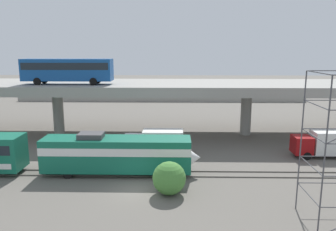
{
  "coord_description": "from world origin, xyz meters",
  "views": [
    {
      "loc": [
        3.45,
        -27.43,
        12.25
      ],
      "look_at": [
        2.36,
        21.02,
        2.55
      ],
      "focal_mm": 35.8,
      "sensor_mm": 36.0,
      "label": 1
    }
  ],
  "objects_px": {
    "transit_bus_on_overpass": "(67,69)",
    "parked_car_0": "(155,90)",
    "service_truck_west": "(155,142)",
    "service_truck_east": "(325,143)",
    "parked_car_6": "(178,90)",
    "parked_car_4": "(255,90)",
    "parked_car_5": "(115,92)",
    "parked_car_2": "(48,91)",
    "parked_car_1": "(185,91)",
    "train_locomotive": "(124,153)",
    "parked_car_3": "(80,91)"
  },
  "relations": [
    {
      "from": "service_truck_west",
      "to": "parked_car_6",
      "type": "relative_size",
      "value": 1.58
    },
    {
      "from": "parked_car_0",
      "to": "parked_car_6",
      "type": "relative_size",
      "value": 0.97
    },
    {
      "from": "service_truck_west",
      "to": "parked_car_3",
      "type": "bearing_deg",
      "value": -64.37
    },
    {
      "from": "transit_bus_on_overpass",
      "to": "parked_car_0",
      "type": "relative_size",
      "value": 2.87
    },
    {
      "from": "parked_car_5",
      "to": "parked_car_6",
      "type": "distance_m",
      "value": 15.77
    },
    {
      "from": "transit_bus_on_overpass",
      "to": "parked_car_5",
      "type": "relative_size",
      "value": 2.9
    },
    {
      "from": "service_truck_west",
      "to": "parked_car_5",
      "type": "height_order",
      "value": "service_truck_west"
    },
    {
      "from": "service_truck_west",
      "to": "service_truck_east",
      "type": "relative_size",
      "value": 1.0
    },
    {
      "from": "service_truck_west",
      "to": "service_truck_east",
      "type": "bearing_deg",
      "value": -180.0
    },
    {
      "from": "parked_car_0",
      "to": "parked_car_2",
      "type": "height_order",
      "value": "same"
    },
    {
      "from": "service_truck_west",
      "to": "parked_car_4",
      "type": "relative_size",
      "value": 1.5
    },
    {
      "from": "service_truck_west",
      "to": "parked_car_0",
      "type": "relative_size",
      "value": 1.63
    },
    {
      "from": "parked_car_1",
      "to": "parked_car_6",
      "type": "relative_size",
      "value": 0.96
    },
    {
      "from": "train_locomotive",
      "to": "parked_car_0",
      "type": "relative_size",
      "value": 3.7
    },
    {
      "from": "train_locomotive",
      "to": "parked_car_4",
      "type": "xyz_separation_m",
      "value": [
        25.36,
        53.65,
        -0.22
      ]
    },
    {
      "from": "parked_car_3",
      "to": "parked_car_6",
      "type": "height_order",
      "value": "same"
    },
    {
      "from": "transit_bus_on_overpass",
      "to": "parked_car_4",
      "type": "xyz_separation_m",
      "value": [
        34.88,
        40.12,
        -7.58
      ]
    },
    {
      "from": "parked_car_0",
      "to": "parked_car_2",
      "type": "distance_m",
      "value": 26.51
    },
    {
      "from": "parked_car_2",
      "to": "parked_car_6",
      "type": "distance_m",
      "value": 32.35
    },
    {
      "from": "parked_car_2",
      "to": "parked_car_3",
      "type": "bearing_deg",
      "value": -4.58
    },
    {
      "from": "parked_car_1",
      "to": "parked_car_3",
      "type": "height_order",
      "value": "same"
    },
    {
      "from": "parked_car_2",
      "to": "service_truck_east",
      "type": "bearing_deg",
      "value": -42.69
    },
    {
      "from": "train_locomotive",
      "to": "parked_car_4",
      "type": "relative_size",
      "value": 3.42
    },
    {
      "from": "transit_bus_on_overpass",
      "to": "parked_car_1",
      "type": "height_order",
      "value": "transit_bus_on_overpass"
    },
    {
      "from": "service_truck_east",
      "to": "transit_bus_on_overpass",
      "type": "bearing_deg",
      "value": -13.67
    },
    {
      "from": "parked_car_1",
      "to": "parked_car_4",
      "type": "relative_size",
      "value": 0.91
    },
    {
      "from": "service_truck_west",
      "to": "parked_car_0",
      "type": "height_order",
      "value": "service_truck_west"
    },
    {
      "from": "service_truck_east",
      "to": "parked_car_3",
      "type": "relative_size",
      "value": 1.59
    },
    {
      "from": "transit_bus_on_overpass",
      "to": "service_truck_west",
      "type": "relative_size",
      "value": 1.76
    },
    {
      "from": "service_truck_east",
      "to": "parked_car_2",
      "type": "height_order",
      "value": "service_truck_east"
    },
    {
      "from": "parked_car_4",
      "to": "parked_car_5",
      "type": "bearing_deg",
      "value": 7.57
    },
    {
      "from": "transit_bus_on_overpass",
      "to": "parked_car_4",
      "type": "relative_size",
      "value": 2.65
    },
    {
      "from": "parked_car_4",
      "to": "parked_car_2",
      "type": "bearing_deg",
      "value": 3.06
    },
    {
      "from": "train_locomotive",
      "to": "parked_car_3",
      "type": "height_order",
      "value": "train_locomotive"
    },
    {
      "from": "service_truck_east",
      "to": "parked_car_6",
      "type": "height_order",
      "value": "service_truck_east"
    },
    {
      "from": "transit_bus_on_overpass",
      "to": "service_truck_east",
      "type": "xyz_separation_m",
      "value": [
        31.67,
        -7.7,
        -7.92
      ]
    },
    {
      "from": "train_locomotive",
      "to": "parked_car_6",
      "type": "xyz_separation_m",
      "value": [
        5.55,
        53.56,
        -0.22
      ]
    },
    {
      "from": "service_truck_east",
      "to": "parked_car_0",
      "type": "distance_m",
      "value": 51.36
    },
    {
      "from": "train_locomotive",
      "to": "transit_bus_on_overpass",
      "type": "height_order",
      "value": "transit_bus_on_overpass"
    },
    {
      "from": "transit_bus_on_overpass",
      "to": "service_truck_west",
      "type": "height_order",
      "value": "transit_bus_on_overpass"
    },
    {
      "from": "train_locomotive",
      "to": "service_truck_west",
      "type": "xyz_separation_m",
      "value": [
        2.72,
        5.83,
        -0.56
      ]
    },
    {
      "from": "service_truck_west",
      "to": "parked_car_3",
      "type": "height_order",
      "value": "service_truck_west"
    },
    {
      "from": "transit_bus_on_overpass",
      "to": "parked_car_2",
      "type": "relative_size",
      "value": 2.89
    },
    {
      "from": "parked_car_0",
      "to": "parked_car_3",
      "type": "distance_m",
      "value": 18.47
    },
    {
      "from": "parked_car_4",
      "to": "parked_car_5",
      "type": "height_order",
      "value": "same"
    },
    {
      "from": "transit_bus_on_overpass",
      "to": "parked_car_0",
      "type": "xyz_separation_m",
      "value": [
        9.32,
        38.54,
        -7.59
      ]
    },
    {
      "from": "service_truck_east",
      "to": "parked_car_2",
      "type": "xyz_separation_m",
      "value": [
        -48.83,
        45.04,
        0.34
      ]
    },
    {
      "from": "transit_bus_on_overpass",
      "to": "parked_car_3",
      "type": "relative_size",
      "value": 2.8
    },
    {
      "from": "train_locomotive",
      "to": "parked_car_3",
      "type": "relative_size",
      "value": 3.62
    },
    {
      "from": "parked_car_2",
      "to": "train_locomotive",
      "type": "bearing_deg",
      "value": -62.32
    }
  ]
}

